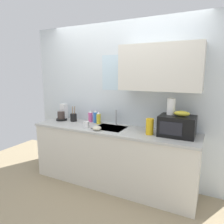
% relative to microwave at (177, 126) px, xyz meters
% --- Properties ---
extents(kitchen_wall_assembly, '(3.31, 0.42, 2.50)m').
position_rel_microwave_xyz_m(kitchen_wall_assembly, '(-0.80, 0.26, 0.33)').
color(kitchen_wall_assembly, silver).
rests_on(kitchen_wall_assembly, ground).
extents(counter_unit, '(2.54, 0.63, 0.90)m').
position_rel_microwave_xyz_m(counter_unit, '(-0.94, -0.05, -0.58)').
color(counter_unit, silver).
rests_on(counter_unit, ground).
extents(sink_faucet, '(0.03, 0.03, 0.24)m').
position_rel_microwave_xyz_m(sink_faucet, '(-0.98, 0.19, -0.02)').
color(sink_faucet, '#B2B5BA').
rests_on(sink_faucet, counter_unit).
extents(microwave, '(0.46, 0.35, 0.27)m').
position_rel_microwave_xyz_m(microwave, '(0.00, 0.00, 0.00)').
color(microwave, black).
rests_on(microwave, counter_unit).
extents(banana_bunch, '(0.20, 0.11, 0.07)m').
position_rel_microwave_xyz_m(banana_bunch, '(0.05, 0.00, 0.17)').
color(banana_bunch, gold).
rests_on(banana_bunch, microwave).
extents(paper_towel_roll, '(0.11, 0.11, 0.22)m').
position_rel_microwave_xyz_m(paper_towel_roll, '(-0.10, 0.05, 0.24)').
color(paper_towel_roll, white).
rests_on(paper_towel_roll, microwave).
extents(coffee_maker, '(0.19, 0.21, 0.28)m').
position_rel_microwave_xyz_m(coffee_maker, '(-1.97, 0.06, -0.03)').
color(coffee_maker, black).
rests_on(coffee_maker, counter_unit).
extents(dish_soap_bottle_yellow, '(0.07, 0.07, 0.20)m').
position_rel_microwave_xyz_m(dish_soap_bottle_yellow, '(-1.26, 0.11, -0.04)').
color(dish_soap_bottle_yellow, yellow).
rests_on(dish_soap_bottle_yellow, counter_unit).
extents(dish_soap_bottle_blue, '(0.07, 0.07, 0.21)m').
position_rel_microwave_xyz_m(dish_soap_bottle_blue, '(-1.35, 0.15, -0.04)').
color(dish_soap_bottle_blue, blue).
rests_on(dish_soap_bottle_blue, counter_unit).
extents(dish_soap_bottle_pink, '(0.07, 0.07, 0.20)m').
position_rel_microwave_xyz_m(dish_soap_bottle_pink, '(-1.46, 0.16, -0.04)').
color(dish_soap_bottle_pink, '#E55999').
rests_on(dish_soap_bottle_pink, counter_unit).
extents(cereal_canister, '(0.10, 0.10, 0.22)m').
position_rel_microwave_xyz_m(cereal_canister, '(-0.34, -0.10, -0.03)').
color(cereal_canister, gold).
rests_on(cereal_canister, counter_unit).
extents(mug_white, '(0.08, 0.08, 0.09)m').
position_rel_microwave_xyz_m(mug_white, '(-1.30, -0.19, -0.09)').
color(mug_white, white).
rests_on(mug_white, counter_unit).
extents(utensil_crock, '(0.11, 0.11, 0.26)m').
position_rel_microwave_xyz_m(utensil_crock, '(-1.74, 0.07, -0.07)').
color(utensil_crock, black).
rests_on(utensil_crock, counter_unit).
extents(small_bowl, '(0.13, 0.13, 0.06)m').
position_rel_microwave_xyz_m(small_bowl, '(-1.08, -0.25, -0.10)').
color(small_bowl, beige).
rests_on(small_bowl, counter_unit).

